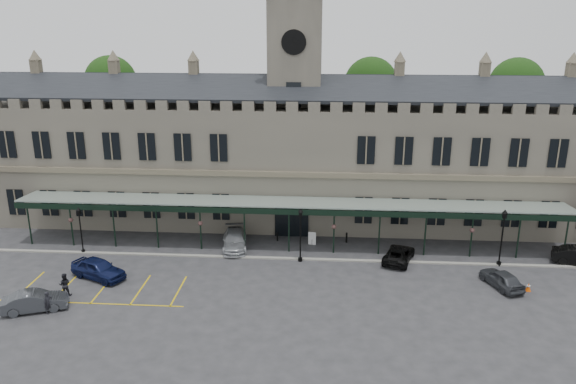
# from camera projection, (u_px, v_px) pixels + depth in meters

# --- Properties ---
(ground) EXTENTS (140.00, 140.00, 0.00)m
(ground) POSITION_uv_depth(u_px,v_px,m) (283.00, 288.00, 43.77)
(ground) COLOR #2E2E31
(station_building) EXTENTS (60.00, 10.36, 17.30)m
(station_building) POSITION_uv_depth(u_px,v_px,m) (295.00, 158.00, 56.96)
(station_building) COLOR #5B574C
(station_building) RESTS_ON ground
(clock_tower) EXTENTS (5.60, 5.60, 24.80)m
(clock_tower) POSITION_uv_depth(u_px,v_px,m) (295.00, 92.00, 55.04)
(clock_tower) COLOR #5B574C
(clock_tower) RESTS_ON ground
(canopy) EXTENTS (50.00, 4.10, 4.30)m
(canopy) POSITION_uv_depth(u_px,v_px,m) (289.00, 225.00, 50.15)
(canopy) COLOR #8C9E93
(canopy) RESTS_ON ground
(kerb) EXTENTS (60.00, 0.40, 0.12)m
(kerb) POSITION_uv_depth(u_px,v_px,m) (288.00, 258.00, 48.98)
(kerb) COLOR gray
(kerb) RESTS_ON ground
(parking_markings) EXTENTS (16.00, 6.00, 0.01)m
(parking_markings) POSITION_uv_depth(u_px,v_px,m) (100.00, 291.00, 43.29)
(parking_markings) COLOR gold
(parking_markings) RESTS_ON ground
(tree_behind_left) EXTENTS (6.00, 6.00, 16.00)m
(tree_behind_left) POSITION_uv_depth(u_px,v_px,m) (111.00, 83.00, 65.18)
(tree_behind_left) COLOR #332314
(tree_behind_left) RESTS_ON ground
(tree_behind_mid) EXTENTS (6.00, 6.00, 16.00)m
(tree_behind_mid) POSITION_uv_depth(u_px,v_px,m) (371.00, 85.00, 63.16)
(tree_behind_mid) COLOR #332314
(tree_behind_mid) RESTS_ON ground
(tree_behind_right) EXTENTS (6.00, 6.00, 16.00)m
(tree_behind_right) POSITION_uv_depth(u_px,v_px,m) (516.00, 87.00, 62.08)
(tree_behind_right) COLOR #332314
(tree_behind_right) RESTS_ON ground
(lamp_post_left) EXTENTS (0.41, 0.41, 4.32)m
(lamp_post_left) POSITION_uv_depth(u_px,v_px,m) (80.00, 226.00, 49.56)
(lamp_post_left) COLOR black
(lamp_post_left) RESTS_ON ground
(lamp_post_mid) EXTENTS (0.46, 0.46, 4.84)m
(lamp_post_mid) POSITION_uv_depth(u_px,v_px,m) (300.00, 230.00, 47.74)
(lamp_post_mid) COLOR black
(lamp_post_mid) RESTS_ON ground
(lamp_post_right) EXTENTS (0.48, 0.48, 5.05)m
(lamp_post_right) POSITION_uv_depth(u_px,v_px,m) (503.00, 233.00, 46.87)
(lamp_post_right) COLOR black
(lamp_post_right) RESTS_ON ground
(traffic_cone) EXTENTS (0.41, 0.41, 0.65)m
(traffic_cone) POSITION_uv_depth(u_px,v_px,m) (528.00, 287.00, 43.27)
(traffic_cone) COLOR #FF5808
(traffic_cone) RESTS_ON ground
(sign_board) EXTENTS (0.71, 0.18, 1.23)m
(sign_board) POSITION_uv_depth(u_px,v_px,m) (312.00, 239.00, 51.95)
(sign_board) COLOR black
(sign_board) RESTS_ON ground
(bollard_left) EXTENTS (0.14, 0.14, 0.81)m
(bollard_left) POSITION_uv_depth(u_px,v_px,m) (277.00, 237.00, 52.87)
(bollard_left) COLOR black
(bollard_left) RESTS_ON ground
(bollard_right) EXTENTS (0.17, 0.17, 0.95)m
(bollard_right) POSITION_uv_depth(u_px,v_px,m) (347.00, 238.00, 52.48)
(bollard_right) COLOR black
(bollard_right) RESTS_ON ground
(car_left_a) EXTENTS (5.18, 3.80, 1.64)m
(car_left_a) POSITION_uv_depth(u_px,v_px,m) (98.00, 269.00, 45.26)
(car_left_a) COLOR #0E153E
(car_left_a) RESTS_ON ground
(car_left_b) EXTENTS (4.78, 3.07, 1.49)m
(car_left_b) POSITION_uv_depth(u_px,v_px,m) (35.00, 301.00, 40.27)
(car_left_b) COLOR #373A3F
(car_left_b) RESTS_ON ground
(car_taxi) EXTENTS (2.87, 5.48, 1.52)m
(car_taxi) POSITION_uv_depth(u_px,v_px,m) (235.00, 240.00, 51.16)
(car_taxi) COLOR #A0A3A8
(car_taxi) RESTS_ON ground
(car_van) EXTENTS (3.50, 5.02, 1.27)m
(car_van) POSITION_uv_depth(u_px,v_px,m) (399.00, 254.00, 48.45)
(car_van) COLOR black
(car_van) RESTS_ON ground
(car_right_a) EXTENTS (3.02, 4.41, 1.40)m
(car_right_a) POSITION_uv_depth(u_px,v_px,m) (502.00, 279.00, 43.81)
(car_right_a) COLOR #373A3F
(car_right_a) RESTS_ON ground
(person_a) EXTENTS (0.72, 0.71, 1.67)m
(person_a) POSITION_uv_depth(u_px,v_px,m) (48.00, 303.00, 39.85)
(person_a) COLOR black
(person_a) RESTS_ON ground
(person_b) EXTENTS (1.01, 0.86, 1.81)m
(person_b) POSITION_uv_depth(u_px,v_px,m) (65.00, 285.00, 42.39)
(person_b) COLOR black
(person_b) RESTS_ON ground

